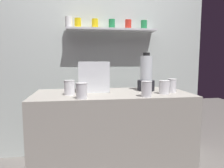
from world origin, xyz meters
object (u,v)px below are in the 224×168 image
object	(u,v)px
carrot_display_bin	(94,82)
blender_pitcher	(146,76)
juice_cup_carrot_far_right	(172,86)
juice_cup_carrot_right	(164,88)
juice_cup_pomegranate_left	(82,91)
juice_cup_carrot_far_left	(69,89)
juice_cup_mango_middle	(146,89)

from	to	relation	value
carrot_display_bin	blender_pitcher	xyz separation A→B (m)	(0.51, -0.03, 0.05)
blender_pitcher	juice_cup_carrot_far_right	bearing A→B (deg)	-36.96
juice_cup_carrot_right	juice_cup_carrot_far_right	world-z (taller)	juice_cup_carrot_far_right
carrot_display_bin	juice_cup_pomegranate_left	bearing A→B (deg)	-107.99
juice_cup_carrot_far_left	carrot_display_bin	bearing A→B (deg)	38.04
juice_cup_pomegranate_left	juice_cup_carrot_right	bearing A→B (deg)	9.26
blender_pitcher	juice_cup_carrot_far_left	bearing A→B (deg)	-168.87
juice_cup_carrot_far_left	juice_cup_pomegranate_left	size ratio (longest dim) A/B	1.03
juice_cup_carrot_far_left	juice_cup_mango_middle	world-z (taller)	juice_cup_mango_middle
blender_pitcher	juice_cup_mango_middle	xyz separation A→B (m)	(-0.10, -0.33, -0.08)
carrot_display_bin	juice_cup_mango_middle	world-z (taller)	carrot_display_bin
juice_cup_carrot_far_right	juice_cup_mango_middle	bearing A→B (deg)	-149.42
juice_cup_carrot_right	juice_cup_carrot_far_right	xyz separation A→B (m)	(0.10, 0.06, 0.00)
carrot_display_bin	juice_cup_mango_middle	size ratio (longest dim) A/B	2.20
carrot_display_bin	juice_cup_carrot_far_left	size ratio (longest dim) A/B	2.23
juice_cup_carrot_far_left	juice_cup_carrot_far_right	world-z (taller)	same
blender_pitcher	juice_cup_mango_middle	world-z (taller)	blender_pitcher
juice_cup_mango_middle	juice_cup_carrot_far_right	bearing A→B (deg)	30.58
juice_cup_mango_middle	juice_cup_carrot_far_right	size ratio (longest dim) A/B	1.02
carrot_display_bin	juice_cup_carrot_right	bearing A→B (deg)	-21.42
blender_pitcher	juice_cup_carrot_far_right	xyz separation A→B (m)	(0.20, -0.15, -0.09)
juice_cup_carrot_far_left	juice_cup_carrot_right	xyz separation A→B (m)	(0.82, -0.07, -0.00)
juice_cup_carrot_far_left	juice_cup_carrot_right	size ratio (longest dim) A/B	1.07
carrot_display_bin	juice_cup_carrot_far_right	xyz separation A→B (m)	(0.71, -0.18, -0.03)
juice_cup_pomegranate_left	juice_cup_carrot_far_right	distance (m)	0.84
juice_cup_pomegranate_left	juice_cup_carrot_far_right	bearing A→B (deg)	12.24
juice_cup_carrot_far_left	juice_cup_carrot_right	bearing A→B (deg)	-4.73
juice_cup_pomegranate_left	carrot_display_bin	bearing A→B (deg)	72.01
juice_cup_pomegranate_left	juice_cup_mango_middle	distance (m)	0.52
juice_cup_mango_middle	juice_cup_pomegranate_left	bearing A→B (deg)	-179.94
blender_pitcher	juice_cup_carrot_far_left	size ratio (longest dim) A/B	2.89
carrot_display_bin	blender_pitcher	distance (m)	0.51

